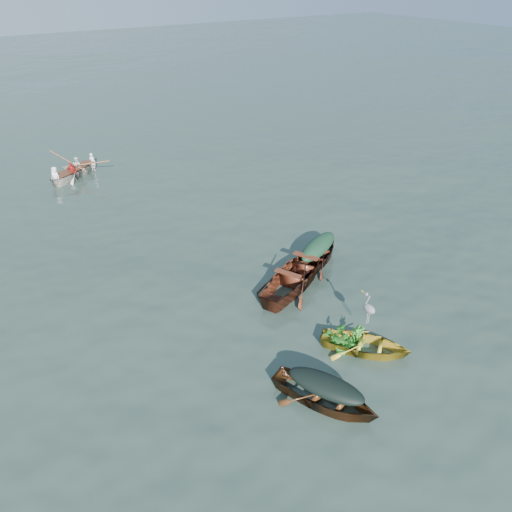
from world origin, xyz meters
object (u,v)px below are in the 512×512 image
at_px(yellow_dinghy, 364,351).
at_px(open_wooden_boat, 296,285).
at_px(heron, 369,313).
at_px(dark_covered_boat, 324,403).
at_px(rowed_boat, 76,177).
at_px(green_tarp_boat, 317,263).

distance_m(yellow_dinghy, open_wooden_boat, 3.53).
height_order(open_wooden_boat, heron, heron).
bearing_deg(dark_covered_boat, rowed_boat, 67.95).
bearing_deg(heron, rowed_boat, 62.09).
xyz_separation_m(yellow_dinghy, open_wooden_boat, (0.35, 3.51, 0.00)).
height_order(yellow_dinghy, open_wooden_boat, open_wooden_boat).
bearing_deg(green_tarp_boat, yellow_dinghy, 131.52).
bearing_deg(rowed_boat, yellow_dinghy, 156.77).
bearing_deg(green_tarp_boat, open_wooden_boat, 90.00).
xyz_separation_m(yellow_dinghy, rowed_boat, (-3.05, 16.56, 0.00)).
bearing_deg(heron, yellow_dinghy, -174.81).
distance_m(open_wooden_boat, heron, 3.23).
height_order(green_tarp_boat, rowed_boat, rowed_boat).
xyz_separation_m(dark_covered_boat, heron, (2.46, 1.23, 0.85)).
height_order(yellow_dinghy, green_tarp_boat, green_tarp_boat).
xyz_separation_m(open_wooden_boat, heron, (0.04, -3.12, 0.85)).
height_order(open_wooden_boat, rowed_boat, open_wooden_boat).
distance_m(dark_covered_boat, heron, 2.88).
xyz_separation_m(dark_covered_boat, rowed_boat, (-0.99, 17.40, 0.00)).
bearing_deg(dark_covered_boat, heron, 1.36).
relative_size(rowed_boat, heron, 4.25).
height_order(yellow_dinghy, rowed_boat, rowed_boat).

